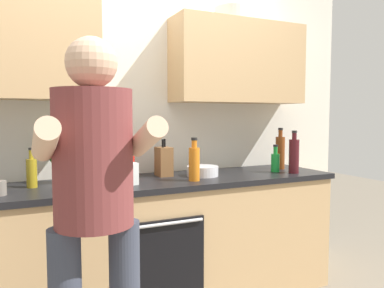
{
  "coord_description": "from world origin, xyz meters",
  "views": [
    {
      "loc": [
        -0.82,
        -2.48,
        1.35
      ],
      "look_at": [
        0.3,
        -0.1,
        1.15
      ],
      "focal_mm": 35.48,
      "sensor_mm": 36.0,
      "label": 1
    }
  ],
  "objects_px": {
    "bottle_oil": "(32,172)",
    "grocery_bag_produce": "(120,174)",
    "bottle_vinegar": "(280,152)",
    "knife_block": "(164,161)",
    "mixing_bowl": "(203,171)",
    "bottle_wine": "(294,155)",
    "potted_herb": "(61,159)",
    "cup_tea": "(83,182)",
    "person_standing": "(94,197)",
    "bottle_soy": "(92,164)",
    "bottle_soda": "(275,161)",
    "bottle_hotsauce": "(130,159)",
    "bottle_juice": "(194,163)"
  },
  "relations": [
    {
      "from": "bottle_wine",
      "to": "knife_block",
      "type": "bearing_deg",
      "value": 162.3
    },
    {
      "from": "bottle_vinegar",
      "to": "bottle_soy",
      "type": "bearing_deg",
      "value": -179.91
    },
    {
      "from": "potted_herb",
      "to": "person_standing",
      "type": "bearing_deg",
      "value": -88.31
    },
    {
      "from": "cup_tea",
      "to": "bottle_soda",
      "type": "bearing_deg",
      "value": 2.96
    },
    {
      "from": "person_standing",
      "to": "potted_herb",
      "type": "height_order",
      "value": "person_standing"
    },
    {
      "from": "bottle_soda",
      "to": "potted_herb",
      "type": "relative_size",
      "value": 0.81
    },
    {
      "from": "bottle_oil",
      "to": "bottle_juice",
      "type": "bearing_deg",
      "value": -11.72
    },
    {
      "from": "bottle_wine",
      "to": "knife_block",
      "type": "xyz_separation_m",
      "value": [
        -0.96,
        0.31,
        -0.03
      ]
    },
    {
      "from": "bottle_soy",
      "to": "grocery_bag_produce",
      "type": "height_order",
      "value": "bottle_soy"
    },
    {
      "from": "knife_block",
      "to": "person_standing",
      "type": "bearing_deg",
      "value": -125.53
    },
    {
      "from": "bottle_juice",
      "to": "bottle_wine",
      "type": "distance_m",
      "value": 0.85
    },
    {
      "from": "person_standing",
      "to": "knife_block",
      "type": "xyz_separation_m",
      "value": [
        0.69,
        0.97,
        0.01
      ]
    },
    {
      "from": "bottle_oil",
      "to": "cup_tea",
      "type": "distance_m",
      "value": 0.34
    },
    {
      "from": "cup_tea",
      "to": "mixing_bowl",
      "type": "xyz_separation_m",
      "value": [
        0.89,
        0.14,
        -0.01
      ]
    },
    {
      "from": "bottle_juice",
      "to": "mixing_bowl",
      "type": "bearing_deg",
      "value": 47.79
    },
    {
      "from": "bottle_oil",
      "to": "bottle_wine",
      "type": "relative_size",
      "value": 0.75
    },
    {
      "from": "bottle_oil",
      "to": "grocery_bag_produce",
      "type": "bearing_deg",
      "value": -15.31
    },
    {
      "from": "bottle_vinegar",
      "to": "cup_tea",
      "type": "distance_m",
      "value": 1.66
    },
    {
      "from": "bottle_oil",
      "to": "grocery_bag_produce",
      "type": "distance_m",
      "value": 0.54
    },
    {
      "from": "bottle_hotsauce",
      "to": "bottle_soy",
      "type": "bearing_deg",
      "value": -167.61
    },
    {
      "from": "potted_herb",
      "to": "grocery_bag_produce",
      "type": "xyz_separation_m",
      "value": [
        0.34,
        -0.23,
        -0.09
      ]
    },
    {
      "from": "bottle_vinegar",
      "to": "grocery_bag_produce",
      "type": "xyz_separation_m",
      "value": [
        -1.4,
        -0.15,
        -0.07
      ]
    },
    {
      "from": "bottle_soy",
      "to": "bottle_oil",
      "type": "distance_m",
      "value": 0.37
    },
    {
      "from": "bottle_soda",
      "to": "bottle_juice",
      "type": "relative_size",
      "value": 0.73
    },
    {
      "from": "bottle_soda",
      "to": "mixing_bowl",
      "type": "relative_size",
      "value": 0.93
    },
    {
      "from": "knife_block",
      "to": "mixing_bowl",
      "type": "bearing_deg",
      "value": -26.52
    },
    {
      "from": "cup_tea",
      "to": "potted_herb",
      "type": "height_order",
      "value": "potted_herb"
    },
    {
      "from": "bottle_vinegar",
      "to": "cup_tea",
      "type": "relative_size",
      "value": 3.94
    },
    {
      "from": "bottle_soy",
      "to": "cup_tea",
      "type": "bearing_deg",
      "value": -115.33
    },
    {
      "from": "bottle_oil",
      "to": "bottle_wine",
      "type": "bearing_deg",
      "value": -6.99
    },
    {
      "from": "bottle_juice",
      "to": "potted_herb",
      "type": "xyz_separation_m",
      "value": [
        -0.84,
        0.3,
        0.03
      ]
    },
    {
      "from": "person_standing",
      "to": "bottle_oil",
      "type": "bearing_deg",
      "value": 103.41
    },
    {
      "from": "bottle_wine",
      "to": "bottle_oil",
      "type": "bearing_deg",
      "value": 173.01
    },
    {
      "from": "bottle_soda",
      "to": "bottle_soy",
      "type": "bearing_deg",
      "value": 175.21
    },
    {
      "from": "person_standing",
      "to": "cup_tea",
      "type": "bearing_deg",
      "value": 84.59
    },
    {
      "from": "potted_herb",
      "to": "grocery_bag_produce",
      "type": "bearing_deg",
      "value": -34.02
    },
    {
      "from": "bottle_soda",
      "to": "knife_block",
      "type": "bearing_deg",
      "value": 167.67
    },
    {
      "from": "cup_tea",
      "to": "person_standing",
      "type": "bearing_deg",
      "value": -95.41
    },
    {
      "from": "bottle_juice",
      "to": "grocery_bag_produce",
      "type": "xyz_separation_m",
      "value": [
        -0.5,
        0.07,
        -0.05
      ]
    },
    {
      "from": "bottle_vinegar",
      "to": "bottle_oil",
      "type": "xyz_separation_m",
      "value": [
        -1.93,
        -0.01,
        -0.05
      ]
    },
    {
      "from": "bottle_soy",
      "to": "bottle_vinegar",
      "type": "xyz_separation_m",
      "value": [
        1.55,
        0.0,
        0.02
      ]
    },
    {
      "from": "mixing_bowl",
      "to": "knife_block",
      "type": "relative_size",
      "value": 0.86
    },
    {
      "from": "grocery_bag_produce",
      "to": "cup_tea",
      "type": "bearing_deg",
      "value": -168.56
    },
    {
      "from": "bottle_oil",
      "to": "person_standing",
      "type": "bearing_deg",
      "value": -76.59
    },
    {
      "from": "bottle_vinegar",
      "to": "bottle_oil",
      "type": "relative_size",
      "value": 1.38
    },
    {
      "from": "bottle_vinegar",
      "to": "knife_block",
      "type": "bearing_deg",
      "value": 176.03
    },
    {
      "from": "bottle_hotsauce",
      "to": "knife_block",
      "type": "distance_m",
      "value": 0.26
    },
    {
      "from": "bottle_soda",
      "to": "mixing_bowl",
      "type": "xyz_separation_m",
      "value": [
        -0.62,
        0.06,
        -0.05
      ]
    },
    {
      "from": "bottle_juice",
      "to": "mixing_bowl",
      "type": "height_order",
      "value": "bottle_juice"
    },
    {
      "from": "bottle_soda",
      "to": "bottle_oil",
      "type": "xyz_separation_m",
      "value": [
        -1.78,
        0.11,
        0.01
      ]
    }
  ]
}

